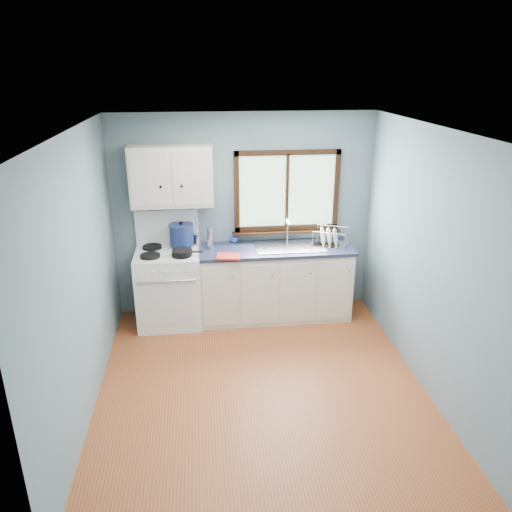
{
  "coord_description": "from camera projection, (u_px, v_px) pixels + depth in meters",
  "views": [
    {
      "loc": [
        -0.53,
        -4.15,
        3.01
      ],
      "look_at": [
        0.05,
        0.9,
        1.05
      ],
      "focal_mm": 35.0,
      "sensor_mm": 36.0,
      "label": 1
    }
  ],
  "objects": [
    {
      "name": "thermos",
      "position": [
        210.0,
        238.0,
        6.01
      ],
      "size": [
        0.08,
        0.08,
        0.27
      ],
      "primitive_type": "cylinder",
      "rotation": [
        0.0,
        0.0,
        0.37
      ],
      "color": "silver",
      "rests_on": "countertop"
    },
    {
      "name": "floor",
      "position": [
        261.0,
        387.0,
        4.98
      ],
      "size": [
        3.2,
        3.6,
        0.02
      ],
      "primitive_type": "cube",
      "color": "#A14E26",
      "rests_on": "ground"
    },
    {
      "name": "stockpot",
      "position": [
        182.0,
        234.0,
        6.01
      ],
      "size": [
        0.34,
        0.34,
        0.29
      ],
      "rotation": [
        0.0,
        0.0,
        -0.16
      ],
      "color": "navy",
      "rests_on": "gas_range"
    },
    {
      "name": "dish_towel",
      "position": [
        228.0,
        256.0,
        5.76
      ],
      "size": [
        0.3,
        0.23,
        0.02
      ],
      "primitive_type": "cube",
      "rotation": [
        0.0,
        0.0,
        -0.15
      ],
      "color": "red",
      "rests_on": "countertop"
    },
    {
      "name": "skillet",
      "position": [
        182.0,
        252.0,
        5.75
      ],
      "size": [
        0.36,
        0.26,
        0.05
      ],
      "rotation": [
        0.0,
        0.0,
        -0.11
      ],
      "color": "black",
      "rests_on": "gas_range"
    },
    {
      "name": "wall_left",
      "position": [
        79.0,
        279.0,
        4.36
      ],
      "size": [
        0.02,
        3.6,
        2.5
      ],
      "primitive_type": "cube",
      "color": "slate",
      "rests_on": "ground"
    },
    {
      "name": "utensil_crock",
      "position": [
        198.0,
        239.0,
        6.14
      ],
      "size": [
        0.15,
        0.15,
        0.37
      ],
      "rotation": [
        0.0,
        0.0,
        0.37
      ],
      "color": "silver",
      "rests_on": "countertop"
    },
    {
      "name": "wall_right",
      "position": [
        431.0,
        263.0,
        4.7
      ],
      "size": [
        0.02,
        3.6,
        2.5
      ],
      "primitive_type": "cube",
      "color": "slate",
      "rests_on": "ground"
    },
    {
      "name": "wall_front",
      "position": [
        302.0,
        393.0,
        2.85
      ],
      "size": [
        3.2,
        0.02,
        2.5
      ],
      "primitive_type": "cube",
      "color": "slate",
      "rests_on": "ground"
    },
    {
      "name": "dish_rack",
      "position": [
        330.0,
        240.0,
        6.16
      ],
      "size": [
        0.5,
        0.45,
        0.21
      ],
      "rotation": [
        0.0,
        0.0,
        -0.42
      ],
      "color": "silver",
      "rests_on": "countertop"
    },
    {
      "name": "gas_range",
      "position": [
        169.0,
        285.0,
        6.07
      ],
      "size": [
        0.76,
        0.69,
        1.36
      ],
      "color": "white",
      "rests_on": "floor"
    },
    {
      "name": "upper_cabinets",
      "position": [
        171.0,
        176.0,
        5.75
      ],
      "size": [
        0.95,
        0.35,
        0.7
      ],
      "color": "beige",
      "rests_on": "wall_back"
    },
    {
      "name": "base_cabinets",
      "position": [
        275.0,
        286.0,
        6.25
      ],
      "size": [
        1.85,
        0.6,
        0.88
      ],
      "color": "beige",
      "rests_on": "floor"
    },
    {
      "name": "wall_back",
      "position": [
        244.0,
        215.0,
        6.21
      ],
      "size": [
        3.2,
        0.02,
        2.5
      ],
      "primitive_type": "cube",
      "color": "slate",
      "rests_on": "ground"
    },
    {
      "name": "window",
      "position": [
        287.0,
        197.0,
        6.15
      ],
      "size": [
        1.36,
        0.1,
        1.03
      ],
      "color": "#9EC6A8",
      "rests_on": "wall_back"
    },
    {
      "name": "sink",
      "position": [
        290.0,
        252.0,
        6.11
      ],
      "size": [
        0.84,
        0.46,
        0.44
      ],
      "color": "silver",
      "rests_on": "countertop"
    },
    {
      "name": "ceiling",
      "position": [
        263.0,
        129.0,
        4.08
      ],
      "size": [
        3.2,
        3.6,
        0.02
      ],
      "primitive_type": "cube",
      "color": "white",
      "rests_on": "wall_back"
    },
    {
      "name": "soap_bottle",
      "position": [
        234.0,
        234.0,
        6.17
      ],
      "size": [
        0.1,
        0.1,
        0.24
      ],
      "primitive_type": "imported",
      "rotation": [
        0.0,
        0.0,
        -0.06
      ],
      "color": "#2B34B9",
      "rests_on": "countertop"
    },
    {
      "name": "countertop",
      "position": [
        275.0,
        249.0,
        6.08
      ],
      "size": [
        1.89,
        0.64,
        0.04
      ],
      "primitive_type": "cube",
      "color": "#1B2035",
      "rests_on": "base_cabinets"
    }
  ]
}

